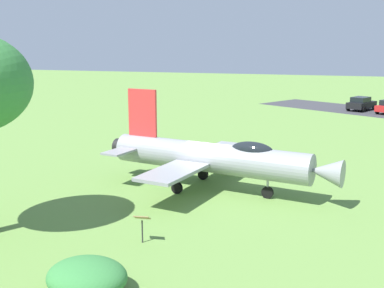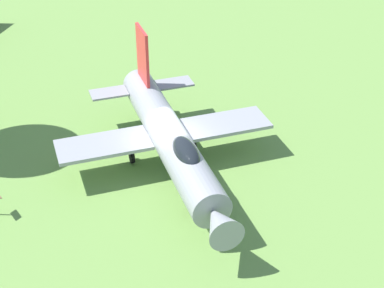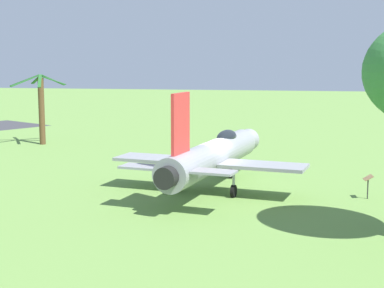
{
  "view_description": "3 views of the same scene",
  "coord_description": "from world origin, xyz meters",
  "views": [
    {
      "loc": [
        23.29,
        6.88,
        7.51
      ],
      "look_at": [
        -0.7,
        -1.17,
        2.22
      ],
      "focal_mm": 44.61,
      "sensor_mm": 36.0,
      "label": 1
    },
    {
      "loc": [
        9.45,
        19.39,
        15.04
      ],
      "look_at": [
        -0.69,
        0.83,
        1.58
      ],
      "focal_mm": 54.61,
      "sensor_mm": 36.0,
      "label": 2
    },
    {
      "loc": [
        4.61,
        -28.43,
        6.47
      ],
      "look_at": [
        -1.02,
        0.02,
        2.32
      ],
      "focal_mm": 54.62,
      "sensor_mm": 36.0,
      "label": 3
    }
  ],
  "objects": [
    {
      "name": "ground_plane",
      "position": [
        0.0,
        0.0,
        0.0
      ],
      "size": [
        200.0,
        200.0,
        0.0
      ],
      "primitive_type": "plane",
      "color": "#668E42"
    },
    {
      "name": "display_jet",
      "position": [
        0.06,
        0.34,
        1.76
      ],
      "size": [
        9.81,
        12.84,
        5.11
      ],
      "rotation": [
        0.0,
        0.0,
        1.4
      ],
      "color": "gray",
      "rests_on": "ground_plane"
    }
  ]
}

